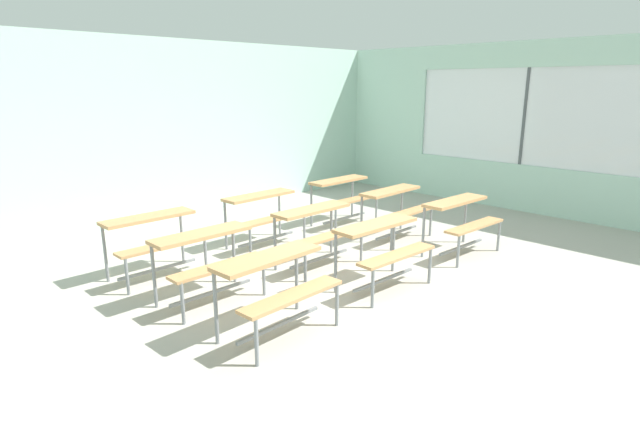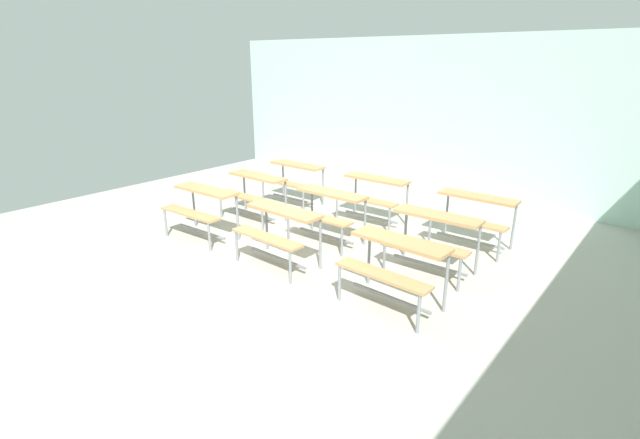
# 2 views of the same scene
# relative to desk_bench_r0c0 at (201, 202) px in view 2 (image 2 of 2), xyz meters

# --- Properties ---
(ground) EXTENTS (10.00, 9.00, 0.05)m
(ground) POSITION_rel_desk_bench_r0c0_xyz_m (1.31, 0.12, -0.59)
(ground) COLOR #ADA89E
(wall_back) EXTENTS (10.00, 0.12, 3.00)m
(wall_back) POSITION_rel_desk_bench_r0c0_xyz_m (1.31, 4.62, 0.94)
(wall_back) COLOR silver
(wall_back) RESTS_ON ground
(desk_bench_r0c0) EXTENTS (1.12, 0.63, 0.74)m
(desk_bench_r0c0) POSITION_rel_desk_bench_r0c0_xyz_m (0.00, 0.00, 0.00)
(desk_bench_r0c0) COLOR tan
(desk_bench_r0c0) RESTS_ON ground
(desk_bench_r0c1) EXTENTS (1.12, 0.63, 0.74)m
(desk_bench_r0c1) POSITION_rel_desk_bench_r0c0_xyz_m (1.58, 0.02, 0.00)
(desk_bench_r0c1) COLOR tan
(desk_bench_r0c1) RESTS_ON ground
(desk_bench_r0c2) EXTENTS (1.13, 0.64, 0.74)m
(desk_bench_r0c2) POSITION_rel_desk_bench_r0c0_xyz_m (3.28, 0.02, 0.00)
(desk_bench_r0c2) COLOR tan
(desk_bench_r0c2) RESTS_ON ground
(desk_bench_r1c0) EXTENTS (1.10, 0.60, 0.74)m
(desk_bench_r1c0) POSITION_rel_desk_bench_r0c0_xyz_m (-0.03, 1.09, 0.00)
(desk_bench_r1c0) COLOR tan
(desk_bench_r1c0) RESTS_ON ground
(desk_bench_r1c1) EXTENTS (1.10, 0.59, 0.74)m
(desk_bench_r1c1) POSITION_rel_desk_bench_r0c0_xyz_m (1.56, 1.05, 0.00)
(desk_bench_r1c1) COLOR tan
(desk_bench_r1c1) RESTS_ON ground
(desk_bench_r1c2) EXTENTS (1.11, 0.61, 0.74)m
(desk_bench_r1c2) POSITION_rel_desk_bench_r0c0_xyz_m (3.22, 1.07, 0.00)
(desk_bench_r1c2) COLOR tan
(desk_bench_r1c2) RESTS_ON ground
(desk_bench_r2c0) EXTENTS (1.10, 0.59, 0.74)m
(desk_bench_r2c0) POSITION_rel_desk_bench_r0c0_xyz_m (-0.10, 2.15, 0.00)
(desk_bench_r2c0) COLOR tan
(desk_bench_r2c0) RESTS_ON ground
(desk_bench_r2c1) EXTENTS (1.11, 0.61, 0.74)m
(desk_bench_r2c1) POSITION_rel_desk_bench_r0c0_xyz_m (1.61, 2.19, 0.00)
(desk_bench_r2c1) COLOR tan
(desk_bench_r2c1) RESTS_ON ground
(desk_bench_r2c2) EXTENTS (1.10, 0.59, 0.74)m
(desk_bench_r2c2) POSITION_rel_desk_bench_r0c0_xyz_m (3.29, 2.21, 0.00)
(desk_bench_r2c2) COLOR tan
(desk_bench_r2c2) RESTS_ON ground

